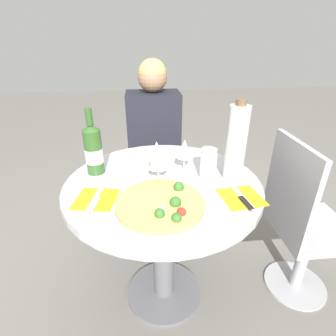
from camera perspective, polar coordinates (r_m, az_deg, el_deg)
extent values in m
plane|color=slate|center=(1.60, -0.88, -25.47)|extent=(12.00, 12.00, 0.00)
cylinder|color=slate|center=(1.59, -0.88, -25.21)|extent=(0.40, 0.40, 0.02)
cylinder|color=slate|center=(1.34, -0.99, -16.35)|extent=(0.10, 0.10, 0.65)
cylinder|color=#B7B7BC|center=(1.14, -1.12, -3.68)|extent=(0.84, 0.84, 0.04)
cylinder|color=#ADADB2|center=(2.11, -2.74, -9.79)|extent=(0.33, 0.33, 0.01)
cylinder|color=#ADADB2|center=(2.00, -2.86, -5.38)|extent=(0.06, 0.06, 0.40)
cube|color=#ADADB2|center=(1.90, -3.01, 0.07)|extent=(0.37, 0.37, 0.03)
cube|color=#ADADB2|center=(1.97, -3.46, 8.52)|extent=(0.37, 0.02, 0.45)
cube|color=black|center=(1.85, -2.55, -7.95)|extent=(0.29, 0.36, 0.43)
cube|color=black|center=(1.79, -3.22, 7.94)|extent=(0.34, 0.24, 0.52)
sphere|color=#997051|center=(1.71, -3.54, 19.14)|extent=(0.18, 0.18, 0.18)
sphere|color=tan|center=(1.71, -3.56, 19.90)|extent=(0.17, 0.17, 0.17)
cylinder|color=#ADADB2|center=(1.78, 25.81, -21.79)|extent=(0.33, 0.33, 0.01)
cylinder|color=#ADADB2|center=(1.65, 27.19, -17.25)|extent=(0.06, 0.06, 0.40)
cube|color=#ADADB2|center=(1.52, 28.88, -11.34)|extent=(0.37, 0.37, 0.03)
cube|color=#ADADB2|center=(1.31, 24.96, -4.13)|extent=(0.02, 0.37, 0.45)
cylinder|color=tan|center=(0.97, -1.77, -7.74)|extent=(0.33, 0.33, 0.02)
sphere|color=#336B28|center=(0.89, -1.83, -9.88)|extent=(0.04, 0.04, 0.04)
sphere|color=beige|center=(0.91, -1.26, -9.02)|extent=(0.03, 0.03, 0.03)
sphere|color=#B22D1E|center=(0.90, 2.94, -9.55)|extent=(0.03, 0.03, 0.03)
sphere|color=#336B28|center=(0.87, 1.87, -10.81)|extent=(0.03, 0.03, 0.03)
sphere|color=#336B28|center=(0.94, 1.64, -7.47)|extent=(0.04, 0.04, 0.04)
sphere|color=#336B28|center=(1.03, 2.37, -4.14)|extent=(0.04, 0.04, 0.04)
cylinder|color=#2D5623|center=(1.20, -15.85, 3.37)|extent=(0.08, 0.08, 0.20)
cone|color=#2D5623|center=(1.16, -16.54, 8.51)|extent=(0.08, 0.08, 0.03)
cylinder|color=#2D5623|center=(1.15, -16.84, 10.66)|extent=(0.03, 0.03, 0.07)
cylinder|color=silver|center=(1.21, -15.75, 2.68)|extent=(0.08, 0.08, 0.06)
cylinder|color=silver|center=(1.12, 14.61, 5.10)|extent=(0.08, 0.08, 0.32)
cylinder|color=brown|center=(1.07, 15.68, 13.61)|extent=(0.04, 0.04, 0.02)
cylinder|color=silver|center=(1.14, 8.72, 0.53)|extent=(0.07, 0.07, 0.11)
cylinder|color=#B2B2B7|center=(1.12, 8.96, 3.62)|extent=(0.07, 0.07, 0.02)
cylinder|color=silver|center=(1.20, 3.46, -0.78)|extent=(0.06, 0.06, 0.00)
cylinder|color=silver|center=(1.19, 3.51, 0.81)|extent=(0.01, 0.01, 0.07)
cone|color=silver|center=(1.16, 3.62, 4.23)|extent=(0.07, 0.07, 0.08)
cylinder|color=silver|center=(1.19, -2.38, -1.06)|extent=(0.06, 0.06, 0.00)
cylinder|color=silver|center=(1.18, -2.41, 0.42)|extent=(0.01, 0.01, 0.07)
cone|color=beige|center=(1.14, -2.48, 3.81)|extent=(0.08, 0.08, 0.08)
cylinder|color=silver|center=(1.12, -2.09, -3.12)|extent=(0.06, 0.06, 0.00)
cylinder|color=silver|center=(1.10, -2.12, -1.49)|extent=(0.01, 0.01, 0.07)
cone|color=beige|center=(1.07, -2.19, 1.96)|extent=(0.08, 0.08, 0.08)
cube|color=gold|center=(1.04, -15.43, -6.51)|extent=(0.18, 0.18, 0.00)
cube|color=silver|center=(1.04, -15.46, -6.31)|extent=(0.05, 0.19, 0.00)
cube|color=silver|center=(1.00, -15.85, -7.66)|extent=(0.04, 0.09, 0.00)
cube|color=gold|center=(1.05, 15.66, -6.14)|extent=(0.17, 0.17, 0.00)
cube|color=silver|center=(1.05, 15.69, -5.94)|extent=(0.04, 0.19, 0.00)
cube|color=black|center=(1.01, 16.62, -7.25)|extent=(0.03, 0.09, 0.00)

